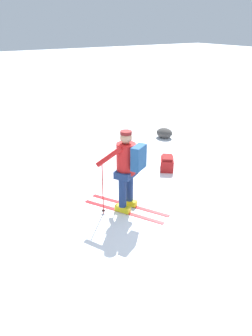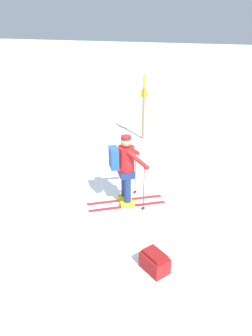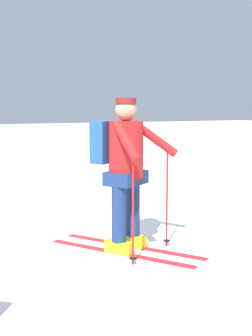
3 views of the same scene
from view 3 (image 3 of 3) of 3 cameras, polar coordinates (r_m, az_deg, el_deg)
The scene contains 2 objects.
ground_plane at distance 5.26m, azimuth -4.25°, elevation -9.30°, with size 80.00×80.00×0.00m, color white.
skier at distance 4.87m, azimuth -0.25°, elevation 0.54°, with size 1.69×1.16×1.61m.
Camera 3 is at (-4.56, 2.14, 1.50)m, focal length 50.00 mm.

